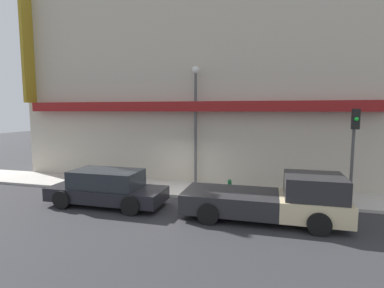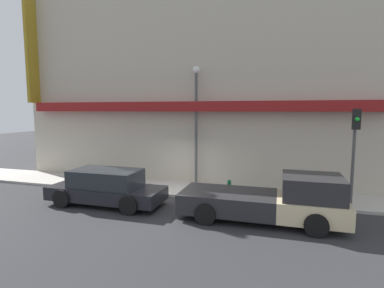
{
  "view_description": "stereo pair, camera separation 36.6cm",
  "coord_description": "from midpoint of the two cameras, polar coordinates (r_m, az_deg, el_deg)",
  "views": [
    {
      "loc": [
        4.27,
        -12.4,
        3.9
      ],
      "look_at": [
        0.69,
        1.04,
        2.33
      ],
      "focal_mm": 28.0,
      "sensor_mm": 36.0,
      "label": 1
    },
    {
      "loc": [
        4.62,
        -12.3,
        3.9
      ],
      "look_at": [
        0.69,
        1.04,
        2.33
      ],
      "focal_mm": 28.0,
      "sensor_mm": 36.0,
      "label": 2
    }
  ],
  "objects": [
    {
      "name": "pickup_truck",
      "position": [
        11.11,
        15.98,
        -10.22
      ],
      "size": [
        5.7,
        2.25,
        1.71
      ],
      "rotation": [
        0.0,
        0.0,
        0.01
      ],
      "color": "beige",
      "rests_on": "ground"
    },
    {
      "name": "traffic_light",
      "position": [
        13.4,
        29.28,
        0.72
      ],
      "size": [
        0.28,
        0.42,
        3.83
      ],
      "color": "#4C4C4C",
      "rests_on": "sidewalk"
    },
    {
      "name": "ground_plane",
      "position": [
        13.69,
        -3.27,
        -10.11
      ],
      "size": [
        80.0,
        80.0,
        0.0
      ],
      "primitive_type": "plane",
      "color": "#2D2D30"
    },
    {
      "name": "parked_car",
      "position": [
        12.97,
        -15.2,
        -7.97
      ],
      "size": [
        4.82,
        1.99,
        1.46
      ],
      "rotation": [
        0.0,
        0.0,
        0.01
      ],
      "color": "black",
      "rests_on": "ground"
    },
    {
      "name": "sidewalk",
      "position": [
        14.86,
        -1.56,
        -8.51
      ],
      "size": [
        36.0,
        2.6,
        0.13
      ],
      "color": "#B7B2A8",
      "rests_on": "ground"
    },
    {
      "name": "street_lamp",
      "position": [
        15.02,
        1.5,
        6.05
      ],
      "size": [
        0.36,
        0.36,
        5.92
      ],
      "color": "#4C4C4C",
      "rests_on": "sidewalk"
    },
    {
      "name": "fire_hydrant",
      "position": [
        13.56,
        7.87,
        -8.21
      ],
      "size": [
        0.18,
        0.18,
        0.72
      ],
      "color": "#196633",
      "rests_on": "sidewalk"
    },
    {
      "name": "building",
      "position": [
        17.07,
        1.27,
        10.6
      ],
      "size": [
        19.8,
        3.8,
        10.83
      ],
      "color": "#BCB29E",
      "rests_on": "ground"
    }
  ]
}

